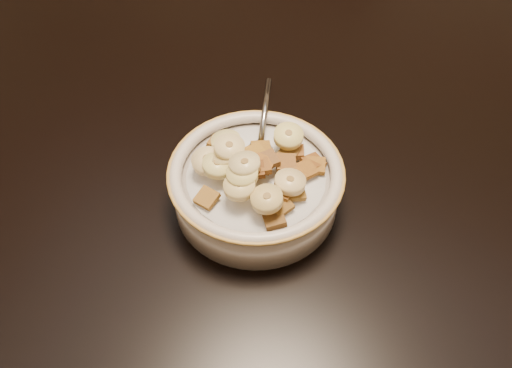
# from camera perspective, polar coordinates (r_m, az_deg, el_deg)

# --- Properties ---
(floor) EXTENTS (4.00, 4.50, 0.10)m
(floor) POSITION_cam_1_polar(r_m,az_deg,el_deg) (1.41, -2.66, -15.89)
(floor) COLOR #422816
(floor) RESTS_ON ground
(table) EXTENTS (1.41, 0.91, 0.04)m
(table) POSITION_cam_1_polar(r_m,az_deg,el_deg) (0.77, -4.72, 8.69)
(table) COLOR black
(table) RESTS_ON floor
(cereal_bowl) EXTENTS (0.17, 0.17, 0.04)m
(cereal_bowl) POSITION_cam_1_polar(r_m,az_deg,el_deg) (0.60, -0.00, -0.56)
(cereal_bowl) COLOR beige
(cereal_bowl) RESTS_ON table
(milk) EXTENTS (0.14, 0.14, 0.00)m
(milk) POSITION_cam_1_polar(r_m,az_deg,el_deg) (0.59, -0.00, 0.74)
(milk) COLOR white
(milk) RESTS_ON cereal_bowl
(spoon) EXTENTS (0.04, 0.05, 0.01)m
(spoon) POSITION_cam_1_polar(r_m,az_deg,el_deg) (0.60, 0.31, 3.01)
(spoon) COLOR #979899
(spoon) RESTS_ON cereal_bowl
(cereal_square_0) EXTENTS (0.03, 0.03, 0.01)m
(cereal_square_0) POSITION_cam_1_polar(r_m,az_deg,el_deg) (0.58, 3.01, 2.13)
(cereal_square_0) COLOR brown
(cereal_square_0) RESTS_ON milk
(cereal_square_1) EXTENTS (0.03, 0.03, 0.01)m
(cereal_square_1) POSITION_cam_1_polar(r_m,az_deg,el_deg) (0.58, -0.10, 3.07)
(cereal_square_1) COLOR olive
(cereal_square_1) RESTS_ON milk
(cereal_square_2) EXTENTS (0.02, 0.02, 0.01)m
(cereal_square_2) POSITION_cam_1_polar(r_m,az_deg,el_deg) (0.62, -3.79, 4.07)
(cereal_square_2) COLOR #9A651F
(cereal_square_2) RESTS_ON milk
(cereal_square_3) EXTENTS (0.03, 0.03, 0.01)m
(cereal_square_3) POSITION_cam_1_polar(r_m,az_deg,el_deg) (0.57, 0.38, 1.71)
(cereal_square_3) COLOR brown
(cereal_square_3) RESTS_ON milk
(cereal_square_4) EXTENTS (0.03, 0.03, 0.01)m
(cereal_square_4) POSITION_cam_1_polar(r_m,az_deg,el_deg) (0.56, -0.16, 1.42)
(cereal_square_4) COLOR brown
(cereal_square_4) RESTS_ON milk
(cereal_square_5) EXTENTS (0.03, 0.03, 0.01)m
(cereal_square_5) POSITION_cam_1_polar(r_m,az_deg,el_deg) (0.61, -2.51, 4.02)
(cereal_square_5) COLOR brown
(cereal_square_5) RESTS_ON milk
(cereal_square_6) EXTENTS (0.03, 0.03, 0.01)m
(cereal_square_6) POSITION_cam_1_polar(r_m,az_deg,el_deg) (0.56, -4.95, -1.40)
(cereal_square_6) COLOR brown
(cereal_square_6) RESTS_ON milk
(cereal_square_7) EXTENTS (0.03, 0.03, 0.01)m
(cereal_square_7) POSITION_cam_1_polar(r_m,az_deg,el_deg) (0.60, 5.75, 2.18)
(cereal_square_7) COLOR brown
(cereal_square_7) RESTS_ON milk
(cereal_square_8) EXTENTS (0.03, 0.03, 0.01)m
(cereal_square_8) POSITION_cam_1_polar(r_m,az_deg,el_deg) (0.59, 0.52, 3.46)
(cereal_square_8) COLOR #8B5E17
(cereal_square_8) RESTS_ON milk
(cereal_square_9) EXTENTS (0.03, 0.03, 0.01)m
(cereal_square_9) POSITION_cam_1_polar(r_m,az_deg,el_deg) (0.58, 4.98, 1.41)
(cereal_square_9) COLOR #9E611D
(cereal_square_9) RESTS_ON milk
(cereal_square_10) EXTENTS (0.03, 0.03, 0.01)m
(cereal_square_10) POSITION_cam_1_polar(r_m,az_deg,el_deg) (0.56, 3.87, -0.75)
(cereal_square_10) COLOR brown
(cereal_square_10) RESTS_ON milk
(cereal_square_11) EXTENTS (0.02, 0.02, 0.01)m
(cereal_square_11) POSITION_cam_1_polar(r_m,az_deg,el_deg) (0.59, 5.97, 1.84)
(cereal_square_11) COLOR #956120
(cereal_square_11) RESTS_ON milk
(cereal_square_12) EXTENTS (0.03, 0.03, 0.01)m
(cereal_square_12) POSITION_cam_1_polar(r_m,az_deg,el_deg) (0.59, -4.44, 2.26)
(cereal_square_12) COLOR brown
(cereal_square_12) RESTS_ON milk
(cereal_square_13) EXTENTS (0.02, 0.02, 0.01)m
(cereal_square_13) POSITION_cam_1_polar(r_m,az_deg,el_deg) (0.57, 0.71, 2.05)
(cereal_square_13) COLOR brown
(cereal_square_13) RESTS_ON milk
(cereal_square_14) EXTENTS (0.02, 0.02, 0.01)m
(cereal_square_14) POSITION_cam_1_polar(r_m,az_deg,el_deg) (0.60, 3.88, 3.18)
(cereal_square_14) COLOR brown
(cereal_square_14) RESTS_ON milk
(cereal_square_15) EXTENTS (0.02, 0.02, 0.01)m
(cereal_square_15) POSITION_cam_1_polar(r_m,az_deg,el_deg) (0.56, 2.59, -0.79)
(cereal_square_15) COLOR #995E21
(cereal_square_15) RESTS_ON milk
(cereal_square_16) EXTENTS (0.03, 0.03, 0.01)m
(cereal_square_16) POSITION_cam_1_polar(r_m,az_deg,el_deg) (0.55, 1.87, -3.61)
(cereal_square_16) COLOR brown
(cereal_square_16) RESTS_ON milk
(cereal_square_17) EXTENTS (0.03, 0.03, 0.01)m
(cereal_square_17) POSITION_cam_1_polar(r_m,az_deg,el_deg) (0.58, -2.10, 2.51)
(cereal_square_17) COLOR brown
(cereal_square_17) RESTS_ON milk
(cereal_square_18) EXTENTS (0.03, 0.03, 0.01)m
(cereal_square_18) POSITION_cam_1_polar(r_m,az_deg,el_deg) (0.57, 1.17, 2.43)
(cereal_square_18) COLOR brown
(cereal_square_18) RESTS_ON milk
(cereal_square_19) EXTENTS (0.02, 0.02, 0.01)m
(cereal_square_19) POSITION_cam_1_polar(r_m,az_deg,el_deg) (0.60, 3.28, 3.07)
(cereal_square_19) COLOR brown
(cereal_square_19) RESTS_ON milk
(cereal_square_20) EXTENTS (0.03, 0.03, 0.01)m
(cereal_square_20) POSITION_cam_1_polar(r_m,az_deg,el_deg) (0.55, 2.48, -2.15)
(cereal_square_20) COLOR brown
(cereal_square_20) RESTS_ON milk
(banana_slice_0) EXTENTS (0.04, 0.04, 0.01)m
(banana_slice_0) POSITION_cam_1_polar(r_m,az_deg,el_deg) (0.57, -3.86, 1.85)
(banana_slice_0) COLOR #D1C164
(banana_slice_0) RESTS_ON milk
(banana_slice_1) EXTENTS (0.04, 0.04, 0.01)m
(banana_slice_1) POSITION_cam_1_polar(r_m,az_deg,el_deg) (0.55, -1.38, 0.96)
(banana_slice_1) COLOR #DDCF80
(banana_slice_1) RESTS_ON milk
(banana_slice_2) EXTENTS (0.04, 0.04, 0.01)m
(banana_slice_2) POSITION_cam_1_polar(r_m,az_deg,el_deg) (0.54, 1.09, -1.52)
(banana_slice_2) COLOR #DFC577
(banana_slice_2) RESTS_ON milk
(banana_slice_3) EXTENTS (0.04, 0.04, 0.02)m
(banana_slice_3) POSITION_cam_1_polar(r_m,az_deg,el_deg) (0.58, -3.34, 2.87)
(banana_slice_3) COLOR #DCC175
(banana_slice_3) RESTS_ON milk
(banana_slice_4) EXTENTS (0.04, 0.04, 0.02)m
(banana_slice_4) POSITION_cam_1_polar(r_m,az_deg,el_deg) (0.58, -4.94, 2.30)
(banana_slice_4) COLOR #FFDD94
(banana_slice_4) RESTS_ON milk
(banana_slice_5) EXTENTS (0.04, 0.04, 0.01)m
(banana_slice_5) POSITION_cam_1_polar(r_m,az_deg,el_deg) (0.57, -2.67, 3.64)
(banana_slice_5) COLOR #FBDC9A
(banana_slice_5) RESTS_ON milk
(banana_slice_6) EXTENTS (0.04, 0.04, 0.01)m
(banana_slice_6) POSITION_cam_1_polar(r_m,az_deg,el_deg) (0.56, 3.43, 0.20)
(banana_slice_6) COLOR #DABA79
(banana_slice_6) RESTS_ON milk
(banana_slice_7) EXTENTS (0.04, 0.04, 0.02)m
(banana_slice_7) POSITION_cam_1_polar(r_m,az_deg,el_deg) (0.56, -1.14, 1.97)
(banana_slice_7) COLOR #F7EAA7
(banana_slice_7) RESTS_ON milk
(banana_slice_8) EXTENTS (0.04, 0.04, 0.02)m
(banana_slice_8) POSITION_cam_1_polar(r_m,az_deg,el_deg) (0.60, 3.27, 4.81)
(banana_slice_8) COLOR #F9E68D
(banana_slice_8) RESTS_ON milk
(banana_slice_9) EXTENTS (0.03, 0.03, 0.01)m
(banana_slice_9) POSITION_cam_1_polar(r_m,az_deg,el_deg) (0.60, -3.03, 4.24)
(banana_slice_9) COLOR #FDF07E
(banana_slice_9) RESTS_ON milk
(banana_slice_10) EXTENTS (0.04, 0.04, 0.01)m
(banana_slice_10) POSITION_cam_1_polar(r_m,az_deg,el_deg) (0.55, -1.68, -0.26)
(banana_slice_10) COLOR #FFDD96
(banana_slice_10) RESTS_ON milk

